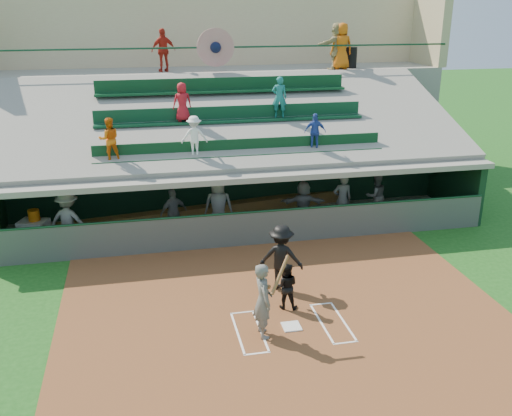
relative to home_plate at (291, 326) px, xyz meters
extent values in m
plane|color=#184E16|center=(0.00, 0.00, -0.04)|extent=(100.00, 100.00, 0.00)
cube|color=brown|center=(0.00, 0.50, -0.03)|extent=(11.00, 9.00, 0.02)
cube|color=white|center=(0.00, 0.00, 0.00)|extent=(0.43, 0.43, 0.03)
cube|color=white|center=(-0.75, 0.00, -0.01)|extent=(0.05, 1.80, 0.01)
cube|color=white|center=(0.75, 0.00, -0.01)|extent=(0.05, 1.80, 0.01)
cube|color=white|center=(-1.30, 0.00, -0.01)|extent=(0.05, 1.80, 0.01)
cube|color=white|center=(1.30, 0.00, -0.01)|extent=(0.05, 1.80, 0.01)
cube|color=silver|center=(-1.02, 0.90, -0.01)|extent=(0.60, 0.05, 0.01)
cube|color=silver|center=(1.02, 0.90, -0.01)|extent=(0.60, 0.05, 0.01)
cube|color=white|center=(-1.02, -0.90, -0.01)|extent=(0.60, 0.05, 0.01)
cube|color=silver|center=(1.02, -0.90, -0.01)|extent=(0.60, 0.05, 0.01)
cube|color=gray|center=(0.00, 6.75, -0.02)|extent=(16.00, 3.50, 0.04)
cube|color=gray|center=(0.00, 13.50, 2.26)|extent=(20.00, 3.00, 4.60)
cube|color=#4D534E|center=(0.00, 5.00, 0.52)|extent=(16.00, 0.06, 1.10)
cylinder|color=#133D21|center=(0.00, 5.00, 1.09)|extent=(16.00, 0.08, 0.08)
cube|color=black|center=(0.00, 8.50, 1.07)|extent=(16.00, 0.25, 2.20)
cube|color=black|center=(8.00, 6.75, 1.07)|extent=(0.25, 3.50, 2.20)
cube|color=gray|center=(0.00, 6.75, 2.17)|extent=(16.40, 3.90, 0.18)
cube|color=gray|center=(0.00, 10.25, 1.12)|extent=(16.40, 3.50, 2.30)
cube|color=gray|center=(0.00, 11.90, 2.26)|extent=(16.40, 0.30, 4.60)
cube|color=gray|center=(0.00, 8.60, 3.42)|extent=(16.40, 6.51, 2.37)
cube|color=#0B321A|center=(0.00, 6.20, 2.62)|extent=(9.40, 0.42, 0.08)
cube|color=#0B331A|center=(0.00, 6.40, 2.88)|extent=(9.40, 0.06, 0.45)
cube|color=#0C3721|center=(0.00, 8.10, 3.37)|extent=(9.40, 0.42, 0.08)
cube|color=#0C3921|center=(0.00, 8.30, 3.62)|extent=(9.40, 0.06, 0.45)
cube|color=#0D3A1E|center=(0.00, 10.00, 4.12)|extent=(9.40, 0.42, 0.08)
cube|color=#0C381C|center=(0.00, 10.20, 4.38)|extent=(9.40, 0.06, 0.45)
imported|color=#D9620C|center=(-4.13, 6.30, 3.31)|extent=(0.70, 0.58, 1.32)
imported|color=white|center=(-1.53, 6.30, 3.29)|extent=(0.84, 0.50, 1.27)
imported|color=#2845A2|center=(2.44, 6.30, 3.25)|extent=(0.75, 0.44, 1.20)
imported|color=#AE131E|center=(-1.71, 8.20, 4.06)|extent=(0.69, 0.50, 1.31)
imported|color=#186C6B|center=(1.70, 8.20, 4.12)|extent=(0.58, 0.45, 1.43)
cylinder|color=#123B23|center=(0.00, 12.00, 5.56)|extent=(20.00, 0.07, 0.07)
cylinder|color=#AD1B18|center=(0.00, 11.98, 5.56)|extent=(1.50, 0.06, 1.50)
sphere|color=black|center=(0.00, 11.95, 5.56)|extent=(0.44, 0.44, 0.44)
cube|color=tan|center=(0.00, 15.00, 6.16)|extent=(20.00, 0.40, 3.20)
cube|color=tan|center=(10.00, 13.50, 6.16)|extent=(0.40, 3.00, 3.20)
imported|color=#51534F|center=(-0.74, -0.18, 0.88)|extent=(0.47, 0.68, 1.80)
cylinder|color=brown|center=(-0.39, -0.33, 1.57)|extent=(0.56, 0.54, 0.75)
sphere|color=olive|center=(-0.61, -0.18, 1.22)|extent=(0.10, 0.10, 0.10)
imported|color=black|center=(0.10, 0.92, 0.59)|extent=(0.70, 0.62, 1.21)
imported|color=black|center=(0.24, 1.98, 0.89)|extent=(1.33, 1.04, 1.80)
cube|color=olive|center=(0.18, 7.88, 0.22)|extent=(14.36, 2.80, 0.43)
cube|color=silver|center=(-6.70, 6.54, 0.38)|extent=(1.02, 0.89, 0.75)
cylinder|color=orange|center=(-6.65, 6.54, 0.93)|extent=(0.35, 0.35, 0.35)
imported|color=#60635D|center=(-5.52, 5.77, 0.96)|extent=(1.39, 1.08, 1.90)
imported|color=#5C5F59|center=(-2.29, 6.29, 0.80)|extent=(1.01, 0.70, 1.59)
imported|color=#5E615B|center=(-0.83, 6.15, 0.96)|extent=(1.02, 0.76, 1.91)
imported|color=#5C5E59|center=(2.05, 6.11, 0.82)|extent=(1.58, 0.74, 1.63)
imported|color=#52544F|center=(3.46, 6.16, 0.88)|extent=(0.67, 0.48, 1.75)
imported|color=#555853|center=(4.86, 6.55, 0.79)|extent=(0.81, 0.66, 1.57)
cylinder|color=black|center=(5.97, 12.72, 5.00)|extent=(0.59, 0.59, 0.88)
imported|color=#B12014|center=(-2.01, 12.89, 5.42)|extent=(1.08, 0.67, 1.72)
imported|color=#C8580B|center=(5.37, 12.19, 5.52)|extent=(0.94, 0.62, 1.91)
imported|color=tan|center=(5.21, 12.35, 5.53)|extent=(1.86, 1.20, 1.92)
camera|label=1|loc=(-3.24, -11.34, 7.23)|focal=40.00mm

